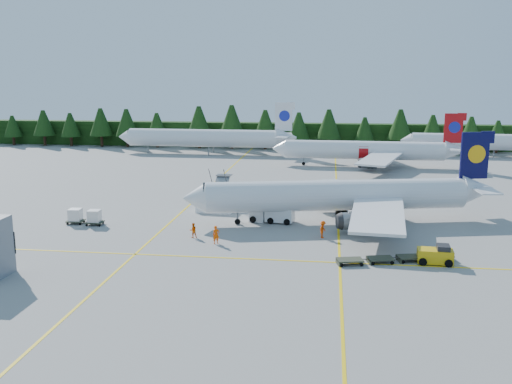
# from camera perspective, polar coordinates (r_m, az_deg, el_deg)

# --- Properties ---
(ground) EXTENTS (320.00, 320.00, 0.00)m
(ground) POSITION_cam_1_polar(r_m,az_deg,el_deg) (60.53, 2.59, -5.05)
(ground) COLOR gray
(ground) RESTS_ON ground
(taxi_stripe_a) EXTENTS (0.25, 120.00, 0.01)m
(taxi_stripe_a) POSITION_cam_1_polar(r_m,az_deg,el_deg) (81.90, -6.00, -0.70)
(taxi_stripe_a) COLOR yellow
(taxi_stripe_a) RESTS_ON ground
(taxi_stripe_b) EXTENTS (0.25, 120.00, 0.01)m
(taxi_stripe_b) POSITION_cam_1_polar(r_m,az_deg,el_deg) (79.72, 8.12, -1.09)
(taxi_stripe_b) COLOR yellow
(taxi_stripe_b) RESTS_ON ground
(taxi_stripe_cross) EXTENTS (80.00, 0.25, 0.01)m
(taxi_stripe_cross) POSITION_cam_1_polar(r_m,az_deg,el_deg) (54.83, 2.04, -6.82)
(taxi_stripe_cross) COLOR yellow
(taxi_stripe_cross) RESTS_ON ground
(treeline_hedge) EXTENTS (220.00, 4.00, 6.00)m
(treeline_hedge) POSITION_cam_1_polar(r_m,az_deg,el_deg) (140.63, 5.48, 5.64)
(treeline_hedge) COLOR black
(treeline_hedge) RESTS_ON ground
(airliner_navy) EXTENTS (36.24, 29.49, 10.69)m
(airliner_navy) POSITION_cam_1_polar(r_m,az_deg,el_deg) (68.55, 7.51, -0.40)
(airliner_navy) COLOR silver
(airliner_navy) RESTS_ON ground
(airliner_red) EXTENTS (35.86, 29.51, 10.43)m
(airliner_red) POSITION_cam_1_polar(r_m,az_deg,el_deg) (112.42, 10.38, 4.11)
(airliner_red) COLOR silver
(airliner_red) RESTS_ON ground
(airliner_far_left) EXTENTS (39.91, 4.62, 11.61)m
(airliner_far_left) POSITION_cam_1_polar(r_m,az_deg,el_deg) (129.72, -5.87, 5.43)
(airliner_far_left) COLOR silver
(airliner_far_left) RESTS_ON ground
(airliner_far_right) EXTENTS (35.79, 4.81, 10.40)m
(airliner_far_right) POSITION_cam_1_polar(r_m,az_deg,el_deg) (133.83, 21.38, 4.72)
(airliner_far_right) COLOR silver
(airliner_far_right) RESTS_ON ground
(airstairs) EXTENTS (4.87, 6.61, 4.22)m
(airstairs) POSITION_cam_1_polar(r_m,az_deg,el_deg) (74.23, -4.02, -1.22)
(airstairs) COLOR silver
(airstairs) RESTS_ON ground
(service_truck) EXTENTS (5.53, 2.75, 2.55)m
(service_truck) POSITION_cam_1_polar(r_m,az_deg,el_deg) (68.50, 1.63, -1.98)
(service_truck) COLOR white
(service_truck) RESTS_ON ground
(baggage_tug) EXTENTS (3.32, 1.94, 1.72)m
(baggage_tug) POSITION_cam_1_polar(r_m,az_deg,el_deg) (56.17, 17.56, -6.01)
(baggage_tug) COLOR gold
(baggage_tug) RESTS_ON ground
(dolly_train) EXTENTS (11.21, 4.52, 0.14)m
(dolly_train) POSITION_cam_1_polar(r_m,az_deg,el_deg) (55.71, 13.77, -6.38)
(dolly_train) COLOR #323828
(dolly_train) RESTS_ON ground
(uld_pair) EXTENTS (4.55, 1.92, 1.51)m
(uld_pair) POSITION_cam_1_polar(r_m,az_deg,el_deg) (70.39, -16.74, -2.31)
(uld_pair) COLOR #323828
(uld_pair) RESTS_ON ground
(crew_a) EXTENTS (0.84, 0.72, 1.94)m
(crew_a) POSITION_cam_1_polar(r_m,az_deg,el_deg) (59.83, -4.02, -4.30)
(crew_a) COLOR #F95105
(crew_a) RESTS_ON ground
(crew_b) EXTENTS (0.98, 0.91, 1.62)m
(crew_b) POSITION_cam_1_polar(r_m,az_deg,el_deg) (62.41, -6.31, -3.82)
(crew_b) COLOR #EA5904
(crew_b) RESTS_ON ground
(crew_c) EXTENTS (0.77, 0.92, 1.90)m
(crew_c) POSITION_cam_1_polar(r_m,az_deg,el_deg) (62.22, 6.70, -3.75)
(crew_c) COLOR #E24004
(crew_c) RESTS_ON ground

